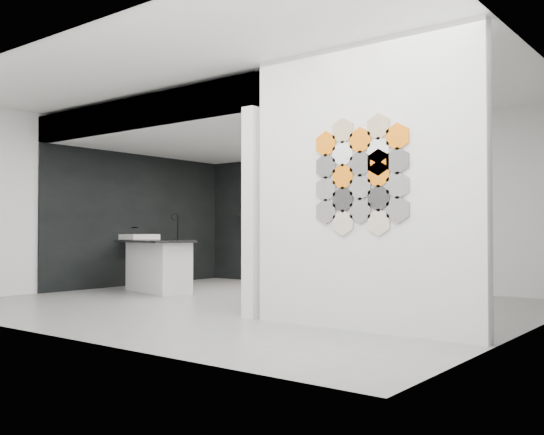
{
  "coord_description": "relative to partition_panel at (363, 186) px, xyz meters",
  "views": [
    {
      "loc": [
        5.13,
        -6.18,
        0.97
      ],
      "look_at": [
        0.1,
        0.3,
        1.15
      ],
      "focal_mm": 40.0,
      "sensor_mm": 36.0,
      "label": 1
    }
  ],
  "objects": [
    {
      "name": "floor",
      "position": [
        -2.23,
        1.0,
        -1.4
      ],
      "size": [
        7.0,
        6.0,
        0.01
      ],
      "primitive_type": "cube",
      "color": "slate"
    },
    {
      "name": "partition_panel",
      "position": [
        0.0,
        0.0,
        0.0
      ],
      "size": [
        2.45,
        0.15,
        2.8
      ],
      "primitive_type": "cube",
      "color": "silver",
      "rests_on": "floor"
    },
    {
      "name": "bay_clad_back",
      "position": [
        -3.52,
        3.97,
        -0.22
      ],
      "size": [
        4.4,
        0.04,
        2.35
      ],
      "primitive_type": "cube",
      "color": "black",
      "rests_on": "floor"
    },
    {
      "name": "bay_clad_left",
      "position": [
        -5.7,
        2.0,
        -0.22
      ],
      "size": [
        0.04,
        4.0,
        2.35
      ],
      "primitive_type": "cube",
      "color": "black",
      "rests_on": "floor"
    },
    {
      "name": "bulkhead",
      "position": [
        -3.52,
        2.0,
        1.15
      ],
      "size": [
        4.4,
        4.0,
        0.4
      ],
      "primitive_type": "cube",
      "color": "silver",
      "rests_on": "corner_column"
    },
    {
      "name": "corner_column",
      "position": [
        -1.41,
        0.0,
        -0.22
      ],
      "size": [
        0.16,
        0.16,
        2.35
      ],
      "primitive_type": "cube",
      "color": "silver",
      "rests_on": "floor"
    },
    {
      "name": "fascia_beam",
      "position": [
        -3.52,
        0.08,
        1.15
      ],
      "size": [
        4.4,
        0.16,
        0.4
      ],
      "primitive_type": "cube",
      "color": "silver",
      "rests_on": "corner_column"
    },
    {
      "name": "wall_basin",
      "position": [
        -5.46,
        1.8,
        -0.55
      ],
      "size": [
        0.4,
        0.6,
        0.12
      ],
      "primitive_type": "cube",
      "color": "silver",
      "rests_on": "bay_clad_left"
    },
    {
      "name": "display_shelf",
      "position": [
        -3.43,
        3.87,
        -0.1
      ],
      "size": [
        3.0,
        0.15,
        0.04
      ],
      "primitive_type": "cube",
      "color": "black",
      "rests_on": "bay_clad_back"
    },
    {
      "name": "kitchen_island",
      "position": [
        -4.41,
        1.29,
        -0.98
      ],
      "size": [
        1.69,
        1.09,
        1.26
      ],
      "rotation": [
        0.0,
        0.0,
        -0.28
      ],
      "color": "silver",
      "rests_on": "floor"
    },
    {
      "name": "stockpot",
      "position": [
        -4.43,
        3.87,
        0.02
      ],
      "size": [
        0.26,
        0.26,
        0.2
      ],
      "primitive_type": "cylinder",
      "rotation": [
        0.0,
        0.0,
        0.06
      ],
      "color": "black",
      "rests_on": "display_shelf"
    },
    {
      "name": "kettle",
      "position": [
        -2.33,
        3.87,
        -0.01
      ],
      "size": [
        0.22,
        0.22,
        0.15
      ],
      "primitive_type": "ellipsoid",
      "rotation": [
        0.0,
        0.0,
        -0.38
      ],
      "color": "black",
      "rests_on": "display_shelf"
    },
    {
      "name": "glass_bowl",
      "position": [
        -2.08,
        3.87,
        -0.03
      ],
      "size": [
        0.18,
        0.18,
        0.11
      ],
      "primitive_type": "cylinder",
      "rotation": [
        0.0,
        0.0,
        0.22
      ],
      "color": "gray",
      "rests_on": "display_shelf"
    },
    {
      "name": "glass_vase",
      "position": [
        -2.08,
        3.87,
        -0.01
      ],
      "size": [
        0.1,
        0.1,
        0.15
      ],
      "primitive_type": "cylinder",
      "rotation": [
        0.0,
        0.0,
        0.0
      ],
      "color": "gray",
      "rests_on": "display_shelf"
    },
    {
      "name": "bottle_dark",
      "position": [
        -3.72,
        3.87,
        -0.01
      ],
      "size": [
        0.07,
        0.07,
        0.15
      ],
      "primitive_type": "cylinder",
      "rotation": [
        0.0,
        0.0,
        0.22
      ],
      "color": "black",
      "rests_on": "display_shelf"
    },
    {
      "name": "utensil_cup",
      "position": [
        -4.03,
        3.87,
        -0.03
      ],
      "size": [
        0.09,
        0.09,
        0.1
      ],
      "primitive_type": "cylinder",
      "rotation": [
        0.0,
        0.0,
        -0.29
      ],
      "color": "black",
      "rests_on": "display_shelf"
    },
    {
      "name": "hex_tile_cluster",
      "position": [
        0.03,
        -0.09,
        0.1
      ],
      "size": [
        1.04,
        0.02,
        1.16
      ],
      "color": "#66635E",
      "rests_on": "partition_panel"
    }
  ]
}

